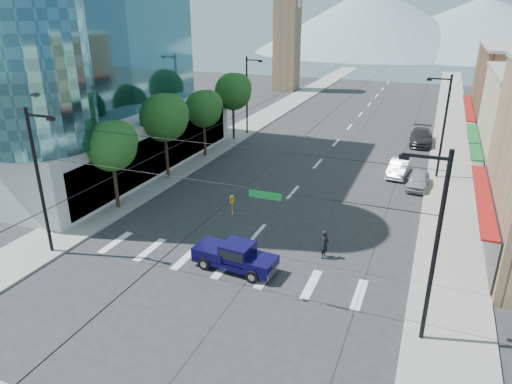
{
  "coord_description": "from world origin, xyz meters",
  "views": [
    {
      "loc": [
        10.05,
        -19.28,
        13.96
      ],
      "look_at": [
        -0.06,
        6.02,
        3.0
      ],
      "focal_mm": 32.0,
      "sensor_mm": 36.0,
      "label": 1
    }
  ],
  "objects_px": {
    "pickup_truck": "(235,255)",
    "parked_car_mid": "(399,168)",
    "parked_car_near": "(418,180)",
    "parked_car_far": "(421,137)",
    "pedestrian": "(325,244)"
  },
  "relations": [
    {
      "from": "pedestrian",
      "to": "parked_car_mid",
      "type": "bearing_deg",
      "value": -1.65
    },
    {
      "from": "pedestrian",
      "to": "parked_car_far",
      "type": "relative_size",
      "value": 0.31
    },
    {
      "from": "pickup_truck",
      "to": "parked_car_far",
      "type": "height_order",
      "value": "pickup_truck"
    },
    {
      "from": "pickup_truck",
      "to": "parked_car_near",
      "type": "bearing_deg",
      "value": 67.44
    },
    {
      "from": "pickup_truck",
      "to": "parked_car_mid",
      "type": "height_order",
      "value": "pickup_truck"
    },
    {
      "from": "parked_car_far",
      "to": "parked_car_mid",
      "type": "bearing_deg",
      "value": -98.16
    },
    {
      "from": "pickup_truck",
      "to": "parked_car_near",
      "type": "xyz_separation_m",
      "value": [
        8.95,
        17.41,
        -0.17
      ]
    },
    {
      "from": "parked_car_near",
      "to": "parked_car_mid",
      "type": "height_order",
      "value": "parked_car_mid"
    },
    {
      "from": "pedestrian",
      "to": "parked_car_near",
      "type": "xyz_separation_m",
      "value": [
        4.47,
        14.22,
        -0.19
      ]
    },
    {
      "from": "pickup_truck",
      "to": "parked_car_mid",
      "type": "distance_m",
      "value": 21.24
    },
    {
      "from": "parked_car_near",
      "to": "parked_car_far",
      "type": "bearing_deg",
      "value": 94.32
    },
    {
      "from": "parked_car_near",
      "to": "pickup_truck",
      "type": "bearing_deg",
      "value": -115.16
    },
    {
      "from": "pedestrian",
      "to": "parked_car_near",
      "type": "bearing_deg",
      "value": -10.08
    },
    {
      "from": "pedestrian",
      "to": "parked_car_far",
      "type": "bearing_deg",
      "value": -0.5
    },
    {
      "from": "pickup_truck",
      "to": "parked_car_near",
      "type": "relative_size",
      "value": 1.23
    }
  ]
}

